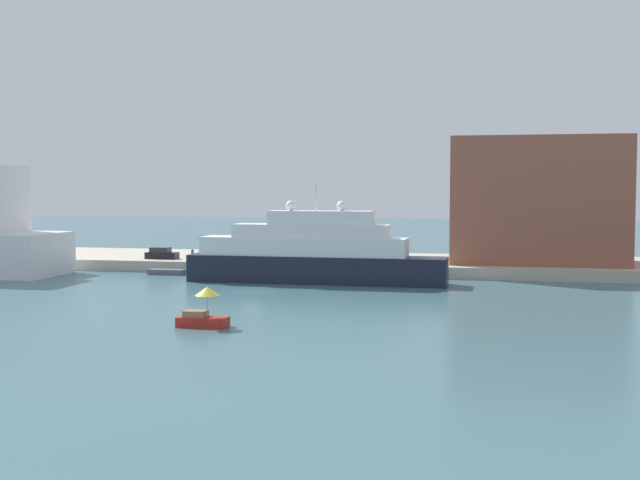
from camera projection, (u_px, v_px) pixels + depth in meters
ground at (252, 291)px, 86.66m from camera, size 400.00×400.00×0.00m
quay_dock at (310, 263)px, 112.02m from camera, size 110.00×20.17×1.40m
large_yacht at (312, 254)px, 94.34m from camera, size 29.58×4.47×11.21m
small_motorboat at (203, 312)px, 64.73m from camera, size 3.92×1.95×3.16m
work_barge at (167, 272)px, 103.26m from camera, size 4.53×1.53×0.66m
harbor_building at (539, 200)px, 103.95m from camera, size 21.19×12.70×15.63m
parked_car at (162, 254)px, 109.68m from camera, size 4.23×1.70×1.52m
person_figure at (193, 255)px, 107.00m from camera, size 0.36×0.36×1.62m
mooring_bollard at (282, 260)px, 104.17m from camera, size 0.54×0.54×0.76m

